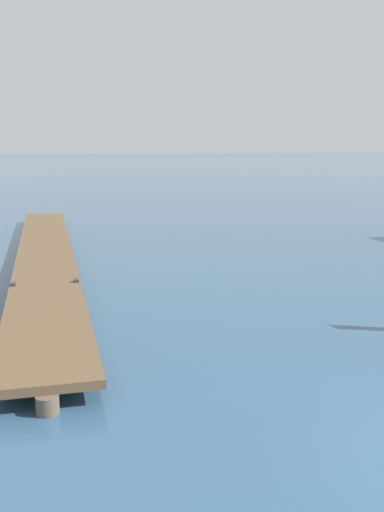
% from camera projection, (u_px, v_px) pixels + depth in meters
% --- Properties ---
extents(floating_dock, '(3.20, 22.55, 0.53)m').
position_uv_depth(floating_dock, '(45.00, 255.00, 19.44)').
color(floating_dock, brown).
rests_on(floating_dock, ground).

